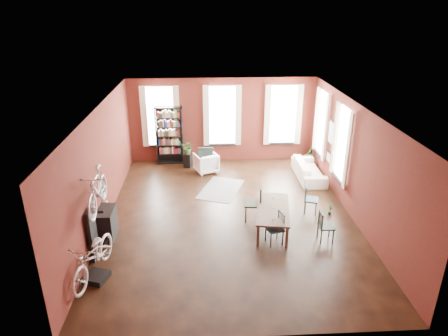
{
  "coord_description": "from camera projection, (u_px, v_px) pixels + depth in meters",
  "views": [
    {
      "loc": [
        -0.71,
        -10.09,
        5.76
      ],
      "look_at": [
        -0.14,
        0.6,
        1.28
      ],
      "focal_mm": 32.0,
      "sensor_mm": 36.0,
      "label": 1
    }
  ],
  "objects": [
    {
      "name": "bicycle_hung",
      "position": [
        96.0,
        177.0,
        8.92
      ],
      "size": [
        0.47,
        1.0,
        1.66
      ],
      "primitive_type": "imported",
      "color": "#A5A8AD",
      "rests_on": "bike_wall_rack"
    },
    {
      "name": "console_table",
      "position": [
        107.0,
        224.0,
        10.41
      ],
      "size": [
        0.4,
        0.8,
        0.8
      ],
      "primitive_type": "cube",
      "color": "black",
      "rests_on": "ground"
    },
    {
      "name": "dining_chair_b",
      "position": [
        253.0,
        203.0,
        11.2
      ],
      "size": [
        0.53,
        0.53,
        1.04
      ],
      "primitive_type": "cube",
      "rotation": [
        0.0,
        0.0,
        -1.69
      ],
      "color": "black",
      "rests_on": "ground"
    },
    {
      "name": "room",
      "position": [
        238.0,
        140.0,
        11.31
      ],
      "size": [
        9.0,
        9.04,
        3.22
      ],
      "color": "black",
      "rests_on": "ground"
    },
    {
      "name": "cream_sofa",
      "position": [
        309.0,
        167.0,
        13.94
      ],
      "size": [
        0.61,
        2.08,
        0.81
      ],
      "primitive_type": "imported",
      "rotation": [
        0.0,
        0.0,
        1.57
      ],
      "color": "beige",
      "rests_on": "ground"
    },
    {
      "name": "dining_table",
      "position": [
        273.0,
        219.0,
        10.81
      ],
      "size": [
        1.16,
        2.0,
        0.64
      ],
      "primitive_type": "cube",
      "rotation": [
        0.0,
        0.0,
        -0.17
      ],
      "color": "brown",
      "rests_on": "ground"
    },
    {
      "name": "dining_chair_c",
      "position": [
        326.0,
        226.0,
        10.26
      ],
      "size": [
        0.39,
        0.39,
        0.83
      ],
      "primitive_type": "cube",
      "rotation": [
        0.0,
        0.0,
        1.58
      ],
      "color": "black",
      "rests_on": "ground"
    },
    {
      "name": "bookshelf",
      "position": [
        169.0,
        135.0,
        14.99
      ],
      "size": [
        1.0,
        0.32,
        2.2
      ],
      "primitive_type": "cube",
      "color": "black",
      "rests_on": "ground"
    },
    {
      "name": "plant_by_sofa",
      "position": [
        309.0,
        159.0,
        15.31
      ],
      "size": [
        0.5,
        0.78,
        0.33
      ],
      "primitive_type": "imported",
      "rotation": [
        0.0,
        0.0,
        0.14
      ],
      "color": "#245020",
      "rests_on": "ground"
    },
    {
      "name": "plant_small",
      "position": [
        330.0,
        213.0,
        11.63
      ],
      "size": [
        0.39,
        0.38,
        0.13
      ],
      "primitive_type": "imported",
      "rotation": [
        0.0,
        0.0,
        0.87
      ],
      "color": "#255421",
      "rests_on": "ground"
    },
    {
      "name": "dining_chair_d",
      "position": [
        311.0,
        199.0,
        11.62
      ],
      "size": [
        0.49,
        0.49,
        0.85
      ],
      "primitive_type": "cube",
      "rotation": [
        0.0,
        0.0,
        1.25
      ],
      "color": "#1A393A",
      "rests_on": "ground"
    },
    {
      "name": "plant_stand",
      "position": [
        188.0,
        160.0,
        14.91
      ],
      "size": [
        0.33,
        0.33,
        0.53
      ],
      "primitive_type": "cube",
      "rotation": [
        0.0,
        0.0,
        -0.31
      ],
      "color": "black",
      "rests_on": "ground"
    },
    {
      "name": "bike_trainer",
      "position": [
        96.0,
        277.0,
        8.91
      ],
      "size": [
        0.6,
        0.6,
        0.14
      ],
      "primitive_type": "cube",
      "rotation": [
        0.0,
        0.0,
        -0.33
      ],
      "color": "black",
      "rests_on": "ground"
    },
    {
      "name": "bike_wall_rack",
      "position": [
        93.0,
        234.0,
        9.48
      ],
      "size": [
        0.16,
        0.6,
        1.3
      ],
      "primitive_type": "cube",
      "color": "black",
      "rests_on": "ground"
    },
    {
      "name": "striped_rug",
      "position": [
        221.0,
        189.0,
        13.22
      ],
      "size": [
        1.71,
        2.11,
        0.01
      ],
      "primitive_type": "cube",
      "rotation": [
        0.0,
        0.0,
        -0.36
      ],
      "color": "black",
      "rests_on": "ground"
    },
    {
      "name": "bicycle_floor",
      "position": [
        91.0,
        239.0,
        8.49
      ],
      "size": [
        0.85,
        1.11,
        1.9
      ],
      "primitive_type": "imported",
      "rotation": [
        0.0,
        0.0,
        -0.2
      ],
      "color": "beige",
      "rests_on": "bike_trainer"
    },
    {
      "name": "white_armchair",
      "position": [
        206.0,
        162.0,
        14.44
      ],
      "size": [
        0.96,
        0.94,
        0.78
      ],
      "primitive_type": "imported",
      "rotation": [
        0.0,
        0.0,
        3.52
      ],
      "color": "white",
      "rests_on": "ground"
    },
    {
      "name": "dining_chair_a",
      "position": [
        275.0,
        228.0,
        10.12
      ],
      "size": [
        0.49,
        0.49,
        0.87
      ],
      "primitive_type": "cube",
      "rotation": [
        0.0,
        0.0,
        -1.31
      ],
      "color": "#163031",
      "rests_on": "ground"
    },
    {
      "name": "plant_on_stand",
      "position": [
        188.0,
        149.0,
        14.73
      ],
      "size": [
        0.6,
        0.63,
        0.41
      ],
      "primitive_type": "imported",
      "rotation": [
        0.0,
        0.0,
        -0.28
      ],
      "color": "#325D25",
      "rests_on": "plant_stand"
    }
  ]
}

